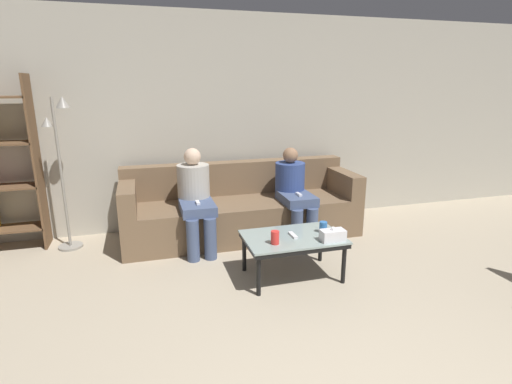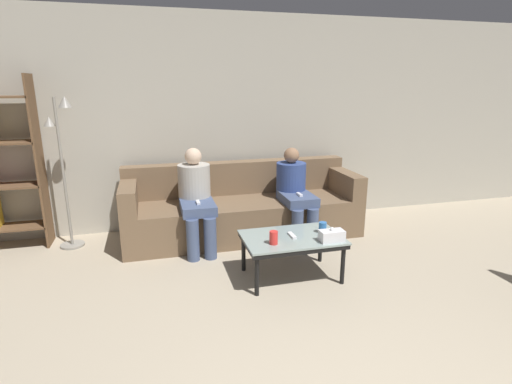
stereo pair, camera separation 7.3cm
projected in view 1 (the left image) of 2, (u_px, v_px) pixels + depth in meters
The scene contains 10 objects.
wall_back at pixel (231, 123), 5.00m from camera, with size 12.00×0.06×2.60m.
couch at pixel (241, 209), 4.79m from camera, with size 2.75×0.86×0.85m.
coffee_table at pixel (293, 240), 3.71m from camera, with size 0.91×0.60×0.41m.
cup_near_left at pixel (275, 238), 3.50m from camera, with size 0.07×0.07×0.12m.
cup_near_right at pixel (323, 227), 3.78m from camera, with size 0.07×0.07×0.10m.
tissue_box at pixel (333, 235), 3.58m from camera, with size 0.22×0.12×0.13m.
game_remote at pixel (293, 235), 3.69m from camera, with size 0.04×0.15×0.02m.
standing_lamp at pixel (61, 158), 4.22m from camera, with size 0.31×0.26×1.65m.
seated_person_left_end at pixel (195, 195), 4.36m from camera, with size 0.36×0.74×1.10m.
seated_person_mid_left at pixel (294, 190), 4.66m from camera, with size 0.35×0.72×1.05m.
Camera 1 is at (-1.10, -1.06, 1.78)m, focal length 28.00 mm.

